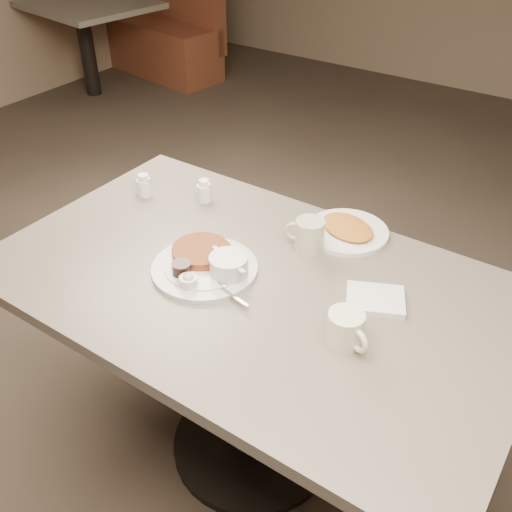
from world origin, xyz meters
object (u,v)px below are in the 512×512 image
Objects in this scene: creamer_left at (144,186)px; creamer_right at (204,191)px; diner_table at (252,324)px; coffee_mug_far at (309,235)px; hash_plate at (347,230)px; coffee_mug_near at (346,329)px; main_plate at (208,264)px; booth_back_left at (156,27)px.

creamer_right is (0.19, 0.09, 0.00)m from creamer_left.
coffee_mug_far is at bearing 76.35° from diner_table.
diner_table is 0.42m from hash_plate.
diner_table is at bearing 166.77° from coffee_mug_near.
creamer_right is (-0.26, 0.30, 0.01)m from main_plate.
main_plate is 0.46m from hash_plate.
booth_back_left is (-3.34, 2.92, -0.39)m from coffee_mug_near.
coffee_mug_near is 4.45m from booth_back_left.
creamer_right reaches higher than hash_plate.
creamer_right is (-0.71, 0.35, -0.01)m from coffee_mug_near.
main_plate is at bearing 174.58° from coffee_mug_near.
main_plate is at bearing -121.39° from hash_plate.
creamer_left is at bearing 154.49° from main_plate.
coffee_mug_far is at bearing 133.11° from coffee_mug_near.
creamer_right is (-0.44, 0.05, -0.01)m from coffee_mug_far.
coffee_mug_near reaches higher than main_plate.
diner_table is at bearing -103.65° from coffee_mug_far.
main_plate reaches higher than hash_plate.
creamer_right is at bearing -44.46° from booth_back_left.
creamer_right is 3.69m from booth_back_left.
coffee_mug_far is 0.44m from creamer_right.
coffee_mug_near is at bearing -13.23° from diner_table.
coffee_mug_near is at bearing -5.42° from main_plate.
creamer_right is 0.05× the size of booth_back_left.
coffee_mug_far is 0.16m from hash_plate.
diner_table is 4.42× the size of hash_plate.
coffee_mug_near reaches higher than diner_table.
hash_plate is (0.50, 0.09, -0.02)m from creamer_right.
creamer_left is (-0.91, 0.26, -0.01)m from coffee_mug_near.
diner_table is 0.23m from main_plate.
coffee_mug_far reaches higher than diner_table.
diner_table is 0.64m from creamer_left.
diner_table is 18.75× the size of creamer_right.
hash_plate reaches higher than diner_table.
coffee_mug_near is 1.05× the size of coffee_mug_far.
diner_table is 10.90× the size of coffee_mug_near.
hash_plate is (0.24, 0.39, -0.01)m from main_plate.
coffee_mug_near reaches higher than hash_plate.
main_plate is at bearing -25.51° from creamer_left.
diner_table is 0.31m from coffee_mug_far.
main_plate is at bearing -44.98° from booth_back_left.
booth_back_left is at bearing 135.54° from creamer_right.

